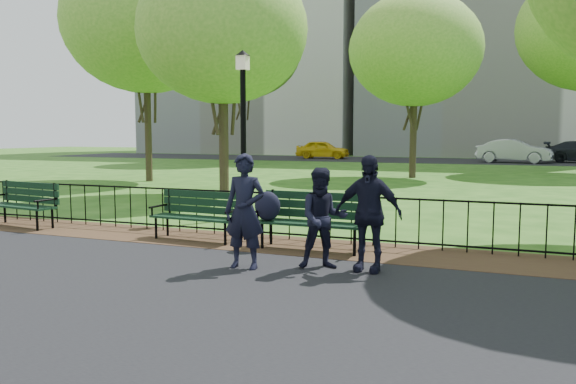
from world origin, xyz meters
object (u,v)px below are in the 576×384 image
at_px(person_right, 368,213).
at_px(tree_far_c, 415,50).
at_px(taxi, 323,149).
at_px(tree_mid_w, 145,23).
at_px(park_bench_left_b, 24,199).
at_px(person_mid, 323,218).
at_px(tree_near_w, 222,31).
at_px(sedan_silver, 514,151).
at_px(park_bench_main, 291,210).
at_px(lamppost, 243,128).
at_px(park_bench_left_a, 198,210).
at_px(person_left, 245,211).
at_px(tree_far_w, 243,48).

bearing_deg(person_right, tree_far_c, 100.09).
bearing_deg(taxi, tree_mid_w, 175.60).
bearing_deg(park_bench_left_b, tree_far_c, 79.01).
relative_size(person_mid, person_right, 0.89).
distance_m(tree_near_w, person_right, 11.41).
height_order(person_right, sedan_silver, person_right).
xyz_separation_m(park_bench_main, tree_far_c, (-0.58, 16.81, 5.02)).
relative_size(lamppost, sedan_silver, 0.81).
relative_size(tree_far_c, person_right, 4.86).
distance_m(park_bench_left_a, tree_near_w, 8.95).
height_order(tree_far_c, person_left, tree_far_c).
xyz_separation_m(lamppost, tree_far_c, (1.75, 13.89, 3.57)).
distance_m(tree_far_w, taxi, 10.95).
bearing_deg(lamppost, park_bench_left_a, -81.76).
relative_size(person_mid, sedan_silver, 0.31).
relative_size(park_bench_main, person_mid, 1.30).
bearing_deg(person_mid, lamppost, 104.56).
xyz_separation_m(tree_far_c, person_right, (2.19, -17.88, -4.84)).
height_order(park_bench_main, park_bench_left_a, park_bench_main).
relative_size(park_bench_left_a, person_right, 1.06).
bearing_deg(taxi, tree_near_w, -172.51).
relative_size(park_bench_main, park_bench_left_b, 1.03).
bearing_deg(person_right, lamppost, 137.70).
distance_m(person_left, person_mid, 1.16).
bearing_deg(park_bench_main, park_bench_left_a, 176.61).
bearing_deg(person_left, park_bench_main, 81.96).
distance_m(tree_far_w, person_left, 31.55).
bearing_deg(taxi, park_bench_main, -166.69).
bearing_deg(tree_mid_w, tree_far_c, 30.55).
relative_size(person_left, person_mid, 1.14).
height_order(park_bench_main, tree_far_w, tree_far_w).
relative_size(tree_mid_w, tree_far_c, 1.14).
bearing_deg(person_right, person_left, -160.82).
distance_m(tree_mid_w, taxi, 23.65).
bearing_deg(tree_near_w, park_bench_left_b, -99.31).
relative_size(park_bench_left_a, person_left, 1.05).
height_order(tree_far_c, sedan_silver, tree_far_c).
height_order(park_bench_left_b, tree_near_w, tree_near_w).
height_order(park_bench_main, lamppost, lamppost).
distance_m(lamppost, person_left, 5.16).
height_order(person_mid, sedan_silver, sedan_silver).
height_order(park_bench_left_b, person_right, person_right).
relative_size(lamppost, tree_mid_w, 0.42).
relative_size(tree_near_w, person_mid, 5.02).
bearing_deg(park_bench_left_a, tree_near_w, 117.95).
distance_m(tree_near_w, tree_far_c, 10.71).
bearing_deg(park_bench_left_b, tree_near_w, 88.35).
distance_m(park_bench_main, person_mid, 1.51).
height_order(lamppost, person_left, lamppost).
height_order(tree_near_w, tree_far_w, tree_far_w).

